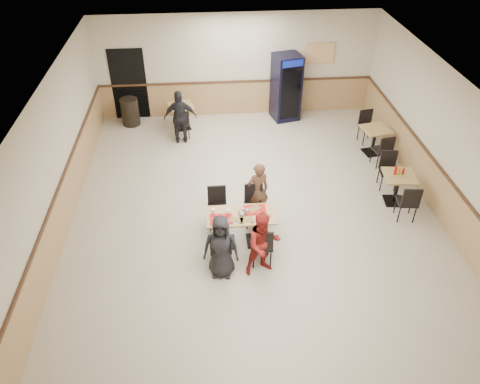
{
  "coord_description": "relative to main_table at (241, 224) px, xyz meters",
  "views": [
    {
      "loc": [
        -0.99,
        -7.92,
        6.5
      ],
      "look_at": [
        -0.36,
        -0.5,
        1.04
      ],
      "focal_mm": 35.0,
      "sensor_mm": 36.0,
      "label": 1
    }
  ],
  "objects": [
    {
      "name": "ground",
      "position": [
        0.37,
        0.82,
        -0.48
      ],
      "size": [
        10.0,
        10.0,
        0.0
      ],
      "primitive_type": "plane",
      "color": "beige",
      "rests_on": "ground"
    },
    {
      "name": "room_shell",
      "position": [
        2.15,
        3.37,
        0.09
      ],
      "size": [
        10.0,
        10.0,
        10.0
      ],
      "color": "silver",
      "rests_on": "ground"
    },
    {
      "name": "main_table",
      "position": [
        0.0,
        0.0,
        0.0
      ],
      "size": [
        1.36,
        0.68,
        0.73
      ],
      "rotation": [
        0.0,
        0.0,
        0.0
      ],
      "color": "black",
      "rests_on": "ground"
    },
    {
      "name": "main_chairs",
      "position": [
        -0.05,
        -0.0,
        -0.02
      ],
      "size": [
        1.21,
        1.59,
        0.92
      ],
      "rotation": [
        0.0,
        0.0,
        0.0
      ],
      "color": "black",
      "rests_on": "ground"
    },
    {
      "name": "diner_woman_left",
      "position": [
        -0.43,
        -0.83,
        0.19
      ],
      "size": [
        0.71,
        0.52,
        1.34
      ],
      "primitive_type": "imported",
      "rotation": [
        0.0,
        0.0,
        -0.15
      ],
      "color": "black",
      "rests_on": "ground"
    },
    {
      "name": "diner_woman_right",
      "position": [
        0.34,
        -0.82,
        0.19
      ],
      "size": [
        0.76,
        0.66,
        1.36
      ],
      "primitive_type": "imported",
      "rotation": [
        0.0,
        0.0,
        0.24
      ],
      "color": "maroon",
      "rests_on": "ground"
    },
    {
      "name": "diner_man_opposite",
      "position": [
        0.43,
        0.83,
        0.19
      ],
      "size": [
        0.56,
        0.43,
        1.35
      ],
      "primitive_type": "imported",
      "rotation": [
        0.0,
        0.0,
        3.39
      ],
      "color": "brown",
      "rests_on": "ground"
    },
    {
      "name": "lone_diner",
      "position": [
        -1.26,
        4.22,
        0.26
      ],
      "size": [
        0.88,
        0.39,
        1.49
      ],
      "primitive_type": "imported",
      "rotation": [
        0.0,
        0.0,
        3.18
      ],
      "color": "black",
      "rests_on": "ground"
    },
    {
      "name": "tabletop_clutter",
      "position": [
        -0.04,
        -0.04,
        0.27
      ],
      "size": [
        1.19,
        0.6,
        0.12
      ],
      "rotation": [
        0.0,
        0.0,
        0.0
      ],
      "color": "red",
      "rests_on": "main_table"
    },
    {
      "name": "side_table_near",
      "position": [
        3.61,
        1.07,
        0.0
      ],
      "size": [
        0.75,
        0.75,
        0.73
      ],
      "rotation": [
        0.0,
        0.0,
        -0.12
      ],
      "color": "black",
      "rests_on": "ground"
    },
    {
      "name": "side_table_near_chair_south",
      "position": [
        3.61,
        0.49,
        -0.02
      ],
      "size": [
        0.47,
        0.47,
        0.92
      ],
      "primitive_type": null,
      "rotation": [
        0.0,
        0.0,
        3.02
      ],
      "color": "black",
      "rests_on": "ground"
    },
    {
      "name": "side_table_near_chair_north",
      "position": [
        3.61,
        1.65,
        -0.02
      ],
      "size": [
        0.47,
        0.47,
        0.92
      ],
      "primitive_type": null,
      "rotation": [
        0.0,
        0.0,
        -0.12
      ],
      "color": "black",
      "rests_on": "ground"
    },
    {
      "name": "side_table_far",
      "position": [
        3.77,
        3.21,
        -0.0
      ],
      "size": [
        0.78,
        0.78,
        0.72
      ],
      "rotation": [
        0.0,
        0.0,
        0.18
      ],
      "color": "black",
      "rests_on": "ground"
    },
    {
      "name": "side_table_far_chair_south",
      "position": [
        3.77,
        2.63,
        -0.03
      ],
      "size": [
        0.49,
        0.49,
        0.91
      ],
      "primitive_type": null,
      "rotation": [
        0.0,
        0.0,
        3.32
      ],
      "color": "black",
      "rests_on": "ground"
    },
    {
      "name": "side_table_far_chair_north",
      "position": [
        3.77,
        3.78,
        -0.03
      ],
      "size": [
        0.49,
        0.49,
        0.91
      ],
      "primitive_type": null,
      "rotation": [
        0.0,
        0.0,
        0.18
      ],
      "color": "black",
      "rests_on": "ground"
    },
    {
      "name": "condiment_caddy",
      "position": [
        3.58,
        1.12,
        0.33
      ],
      "size": [
        0.23,
        0.06,
        0.2
      ],
      "color": "#B2110C",
      "rests_on": "side_table_near"
    },
    {
      "name": "back_table",
      "position": [
        -1.26,
        5.02,
        -0.01
      ],
      "size": [
        0.8,
        0.8,
        0.71
      ],
      "rotation": [
        0.0,
        0.0,
        0.25
      ],
      "color": "black",
      "rests_on": "ground"
    },
    {
      "name": "back_table_chair_lone",
      "position": [
        -1.26,
        4.46,
        -0.04
      ],
      "size": [
        0.5,
        0.5,
        0.89
      ],
      "primitive_type": null,
      "rotation": [
        0.0,
        0.0,
        3.4
      ],
      "color": "black",
      "rests_on": "ground"
    },
    {
      "name": "pepsi_cooler",
      "position": [
        1.78,
        5.42,
        0.48
      ],
      "size": [
        0.87,
        0.87,
        1.92
      ],
      "rotation": [
        0.0,
        0.0,
        0.23
      ],
      "color": "black",
      "rests_on": "ground"
    },
    {
      "name": "trash_bin",
      "position": [
        -2.74,
        5.37,
        -0.08
      ],
      "size": [
        0.51,
        0.51,
        0.8
      ],
      "primitive_type": "cylinder",
      "color": "black",
      "rests_on": "ground"
    }
  ]
}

